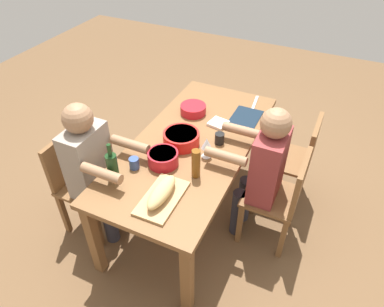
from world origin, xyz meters
name	(u,v)px	position (x,y,z in m)	size (l,w,h in m)	color
ground_plane	(192,207)	(0.00, 0.00, 0.00)	(8.00, 8.00, 0.00)	brown
dining_table	(192,151)	(0.00, 0.00, 0.65)	(1.83, 0.85, 0.74)	brown
chair_near_center	(282,195)	(0.00, -0.75, 0.48)	(0.40, 0.40, 0.85)	brown
diner_near_center	(262,167)	(0.00, -0.56, 0.70)	(0.41, 0.53, 1.20)	#2D2D38
chair_near_right	(297,156)	(0.50, -0.75, 0.48)	(0.40, 0.40, 0.85)	brown
chair_far_left	(79,179)	(-0.50, 0.75, 0.48)	(0.40, 0.40, 0.85)	brown
diner_far_left	(93,165)	(-0.50, 0.56, 0.70)	(0.41, 0.53, 1.20)	#2D2D38
serving_bowl_fruit	(163,157)	(-0.31, 0.08, 0.80)	(0.22, 0.22, 0.10)	#B21923
serving_bowl_pasta	(181,138)	(-0.05, 0.07, 0.80)	(0.28, 0.28, 0.10)	red
serving_bowl_greens	(193,109)	(0.38, 0.17, 0.78)	(0.22, 0.22, 0.08)	#B21923
cutting_board	(162,198)	(-0.62, -0.08, 0.75)	(0.40, 0.22, 0.02)	tan
bread_loaf	(162,192)	(-0.62, -0.08, 0.81)	(0.32, 0.11, 0.09)	tan
wine_bottle	(112,166)	(-0.59, 0.31, 0.85)	(0.08, 0.08, 0.29)	#193819
beer_bottle	(196,164)	(-0.33, -0.18, 0.85)	(0.06, 0.06, 0.22)	brown
wine_glass	(207,144)	(-0.11, -0.17, 0.86)	(0.08, 0.08, 0.17)	silver
cup_near_center	(220,138)	(0.08, -0.19, 0.78)	(0.07, 0.07, 0.09)	black
placemat_near_right	(246,118)	(0.50, -0.27, 0.74)	(0.32, 0.23, 0.01)	#142333
cup_far_left	(134,163)	(-0.44, 0.24, 0.78)	(0.07, 0.07, 0.08)	#334C8C
carving_knife	(255,102)	(0.78, -0.27, 0.74)	(0.23, 0.02, 0.01)	silver
napkin_stack	(218,123)	(0.31, -0.09, 0.75)	(0.14, 0.14, 0.02)	white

